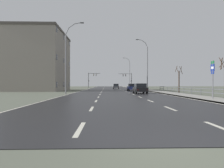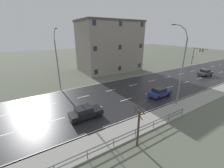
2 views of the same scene
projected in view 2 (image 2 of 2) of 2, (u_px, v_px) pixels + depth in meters
ground_plane at (169, 82)px, 31.56m from camera, size 160.00×160.00×0.12m
road_asphalt_strip at (199, 74)px, 37.46m from camera, size 14.00×120.00×0.03m
guardrail at (54, 168)px, 10.62m from camera, size 0.07×31.68×1.00m
street_lamp_midground at (181, 68)px, 19.71m from camera, size 2.64×0.24×11.34m
street_lamp_left_bank at (57, 62)px, 25.07m from camera, size 2.84×0.24×10.90m
traffic_signal_left at (197, 53)px, 46.53m from camera, size 4.41×0.36×5.63m
car_far_left at (205, 72)px, 35.71m from camera, size 1.97×4.17×1.57m
car_near_right at (85, 112)px, 17.84m from camera, size 1.88×4.12×1.57m
car_near_left at (160, 92)px, 23.94m from camera, size 1.90×4.13×1.57m
brick_building at (109, 46)px, 39.64m from camera, size 10.64×16.35×13.30m
bare_tree_mid at (138, 126)px, 12.97m from camera, size 1.29×1.35×4.64m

